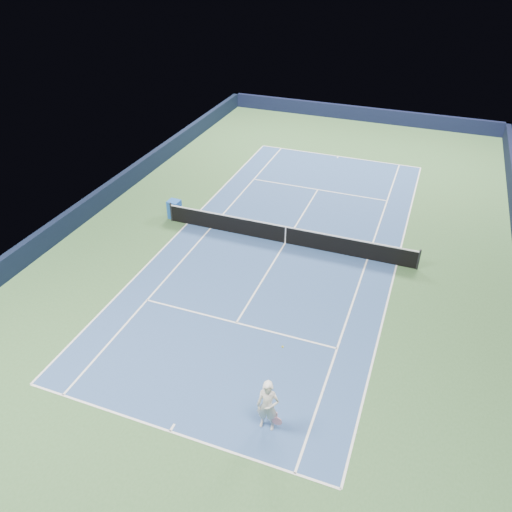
% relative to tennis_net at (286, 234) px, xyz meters
% --- Properties ---
extents(ground, '(40.00, 40.00, 0.00)m').
position_rel_tennis_net_xyz_m(ground, '(0.00, 0.00, -0.50)').
color(ground, '#355A31').
rests_on(ground, ground).
extents(wall_far, '(22.00, 0.35, 1.10)m').
position_rel_tennis_net_xyz_m(wall_far, '(0.00, 19.82, 0.05)').
color(wall_far, black).
rests_on(wall_far, ground).
extents(wall_left, '(0.35, 40.00, 1.10)m').
position_rel_tennis_net_xyz_m(wall_left, '(-10.82, 0.00, 0.05)').
color(wall_left, black).
rests_on(wall_left, ground).
extents(court_surface, '(10.97, 23.77, 0.01)m').
position_rel_tennis_net_xyz_m(court_surface, '(0.00, 0.00, -0.50)').
color(court_surface, navy).
rests_on(court_surface, ground).
extents(baseline_far, '(10.97, 0.08, 0.00)m').
position_rel_tennis_net_xyz_m(baseline_far, '(0.00, 11.88, -0.50)').
color(baseline_far, white).
rests_on(baseline_far, ground).
extents(baseline_near, '(10.97, 0.08, 0.00)m').
position_rel_tennis_net_xyz_m(baseline_near, '(0.00, -11.88, -0.50)').
color(baseline_near, white).
rests_on(baseline_near, ground).
extents(sideline_doubles_right, '(0.08, 23.77, 0.00)m').
position_rel_tennis_net_xyz_m(sideline_doubles_right, '(5.49, 0.00, -0.50)').
color(sideline_doubles_right, white).
rests_on(sideline_doubles_right, ground).
extents(sideline_doubles_left, '(0.08, 23.77, 0.00)m').
position_rel_tennis_net_xyz_m(sideline_doubles_left, '(-5.49, 0.00, -0.50)').
color(sideline_doubles_left, white).
rests_on(sideline_doubles_left, ground).
extents(sideline_singles_right, '(0.08, 23.77, 0.00)m').
position_rel_tennis_net_xyz_m(sideline_singles_right, '(4.12, 0.00, -0.50)').
color(sideline_singles_right, white).
rests_on(sideline_singles_right, ground).
extents(sideline_singles_left, '(0.08, 23.77, 0.00)m').
position_rel_tennis_net_xyz_m(sideline_singles_left, '(-4.12, 0.00, -0.50)').
color(sideline_singles_left, white).
rests_on(sideline_singles_left, ground).
extents(service_line_far, '(8.23, 0.08, 0.00)m').
position_rel_tennis_net_xyz_m(service_line_far, '(0.00, 6.40, -0.50)').
color(service_line_far, white).
rests_on(service_line_far, ground).
extents(service_line_near, '(8.23, 0.08, 0.00)m').
position_rel_tennis_net_xyz_m(service_line_near, '(0.00, -6.40, -0.50)').
color(service_line_near, white).
rests_on(service_line_near, ground).
extents(center_service_line, '(0.08, 12.80, 0.00)m').
position_rel_tennis_net_xyz_m(center_service_line, '(0.00, 0.00, -0.50)').
color(center_service_line, white).
rests_on(center_service_line, ground).
extents(center_mark_far, '(0.08, 0.30, 0.00)m').
position_rel_tennis_net_xyz_m(center_mark_far, '(0.00, 11.73, -0.50)').
color(center_mark_far, white).
rests_on(center_mark_far, ground).
extents(center_mark_near, '(0.08, 0.30, 0.00)m').
position_rel_tennis_net_xyz_m(center_mark_near, '(0.00, -11.73, -0.50)').
color(center_mark_near, white).
rests_on(center_mark_near, ground).
extents(tennis_net, '(12.90, 0.10, 1.07)m').
position_rel_tennis_net_xyz_m(tennis_net, '(0.00, 0.00, 0.00)').
color(tennis_net, black).
rests_on(tennis_net, ground).
extents(sponsor_cube, '(0.66, 0.60, 1.02)m').
position_rel_tennis_net_xyz_m(sponsor_cube, '(-6.40, 0.37, 0.00)').
color(sponsor_cube, '#1D54B1').
rests_on(sponsor_cube, ground).
extents(tennis_player, '(0.86, 1.29, 2.63)m').
position_rel_tennis_net_xyz_m(tennis_player, '(2.82, -10.61, 0.47)').
color(tennis_player, silver).
rests_on(tennis_player, ground).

